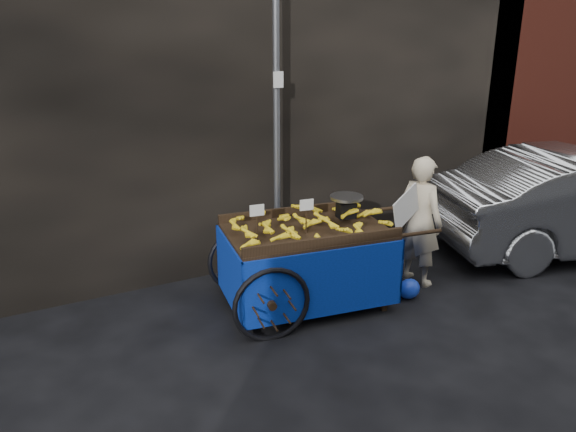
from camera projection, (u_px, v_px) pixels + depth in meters
ground at (307, 322)px, 5.96m from camera, size 80.00×80.00×0.00m
building_wall at (239, 63)px, 7.49m from camera, size 13.50×2.00×5.00m
street_pole at (277, 114)px, 6.52m from camera, size 0.12×0.10×4.00m
banana_cart at (302, 238)px, 6.08m from camera, size 2.52×1.42×1.30m
vendor at (420, 221)px, 6.65m from camera, size 0.89×0.65×1.57m
plastic_bag at (409, 289)px, 6.44m from camera, size 0.26×0.21×0.24m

